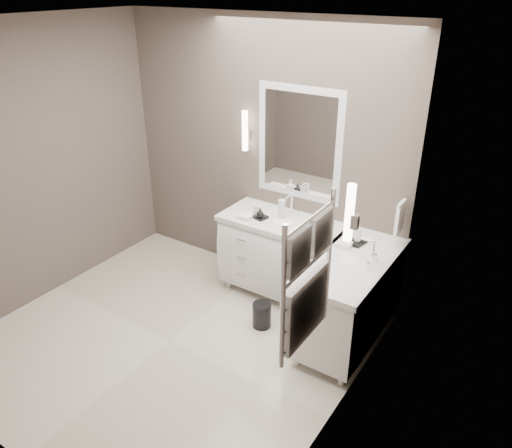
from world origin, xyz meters
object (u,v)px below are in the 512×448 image
Objects in this scene: vanity_back at (282,252)px; waste_bin at (262,315)px; vanity_right at (350,295)px; towel_ladder at (306,285)px.

waste_bin is at bearing -77.45° from vanity_back.
towel_ladder reaches higher than vanity_right.
towel_ladder is (1.10, -1.63, 0.91)m from vanity_back.
towel_ladder is 1.91m from waste_bin.
vanity_right reaches higher than waste_bin.
waste_bin is at bearing -161.50° from vanity_right.
vanity_back reaches higher than waste_bin.
towel_ladder reaches higher than vanity_back.
towel_ladder is (0.23, -1.30, 0.91)m from vanity_right.
towel_ladder is 3.64× the size of waste_bin.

